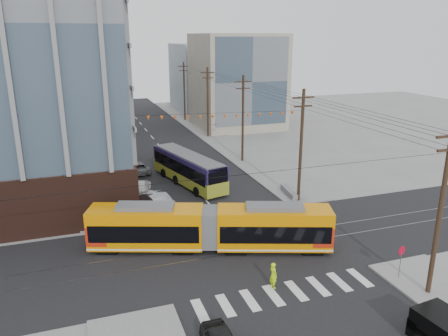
# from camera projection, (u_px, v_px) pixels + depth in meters

# --- Properties ---
(ground) EXTENTS (160.00, 160.00, 0.00)m
(ground) POSITION_uv_depth(u_px,v_px,m) (265.00, 270.00, 30.34)
(ground) COLOR slate
(bg_bldg_nw_near) EXTENTS (18.00, 16.00, 18.00)m
(bg_bldg_nw_near) POSITION_uv_depth(u_px,v_px,m) (34.00, 79.00, 69.38)
(bg_bldg_nw_near) COLOR #8C99A5
(bg_bldg_nw_near) RESTS_ON ground
(bg_bldg_ne_near) EXTENTS (14.00, 14.00, 16.00)m
(bg_bldg_ne_near) POSITION_uv_depth(u_px,v_px,m) (237.00, 81.00, 76.42)
(bg_bldg_ne_near) COLOR gray
(bg_bldg_ne_near) RESTS_ON ground
(bg_bldg_nw_far) EXTENTS (16.00, 18.00, 20.00)m
(bg_bldg_nw_far) POSITION_uv_depth(u_px,v_px,m) (56.00, 65.00, 88.11)
(bg_bldg_nw_far) COLOR gray
(bg_bldg_nw_far) RESTS_ON ground
(bg_bldg_ne_far) EXTENTS (16.00, 16.00, 14.00)m
(bg_bldg_ne_far) POSITION_uv_depth(u_px,v_px,m) (213.00, 77.00, 95.42)
(bg_bldg_ne_far) COLOR #8C99A5
(bg_bldg_ne_far) RESTS_ON ground
(utility_pole_near) EXTENTS (0.30, 0.30, 11.00)m
(utility_pole_near) POSITION_uv_depth(u_px,v_px,m) (440.00, 213.00, 25.99)
(utility_pole_near) COLOR black
(utility_pole_near) RESTS_ON ground
(utility_pole_far) EXTENTS (0.30, 0.30, 11.00)m
(utility_pole_far) POSITION_uv_depth(u_px,v_px,m) (184.00, 92.00, 82.02)
(utility_pole_far) COLOR black
(utility_pole_far) RESTS_ON ground
(streetcar) EXTENTS (17.96, 8.53, 3.50)m
(streetcar) POSITION_uv_depth(u_px,v_px,m) (210.00, 228.00, 32.87)
(streetcar) COLOR orange
(streetcar) RESTS_ON ground
(city_bus) EXTENTS (5.53, 12.35, 3.42)m
(city_bus) POSITION_uv_depth(u_px,v_px,m) (188.00, 169.00, 47.67)
(city_bus) COLOR #251B4B
(city_bus) RESTS_ON ground
(parked_car_silver) EXTENTS (3.34, 5.38, 1.67)m
(parked_car_silver) POSITION_uv_depth(u_px,v_px,m) (154.00, 200.00, 40.97)
(parked_car_silver) COLOR gray
(parked_car_silver) RESTS_ON ground
(parked_car_white) EXTENTS (3.05, 5.08, 1.38)m
(parked_car_white) POSITION_uv_depth(u_px,v_px,m) (140.00, 187.00, 44.90)
(parked_car_white) COLOR silver
(parked_car_white) RESTS_ON ground
(parked_car_grey) EXTENTS (3.06, 5.11, 1.33)m
(parked_car_grey) POSITION_uv_depth(u_px,v_px,m) (137.00, 168.00, 51.66)
(parked_car_grey) COLOR #545456
(parked_car_grey) RESTS_ON ground
(pedestrian) EXTENTS (0.54, 0.71, 1.77)m
(pedestrian) POSITION_uv_depth(u_px,v_px,m) (273.00, 275.00, 28.02)
(pedestrian) COLOR #C9FF0F
(pedestrian) RESTS_ON ground
(stop_sign) EXTENTS (0.85, 0.85, 2.26)m
(stop_sign) POSITION_uv_depth(u_px,v_px,m) (400.00, 264.00, 28.96)
(stop_sign) COLOR #C4001F
(stop_sign) RESTS_ON ground
(jersey_barrier) EXTENTS (1.27, 3.72, 0.73)m
(jersey_barrier) POSITION_uv_depth(u_px,v_px,m) (289.00, 193.00, 44.24)
(jersey_barrier) COLOR slate
(jersey_barrier) RESTS_ON ground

